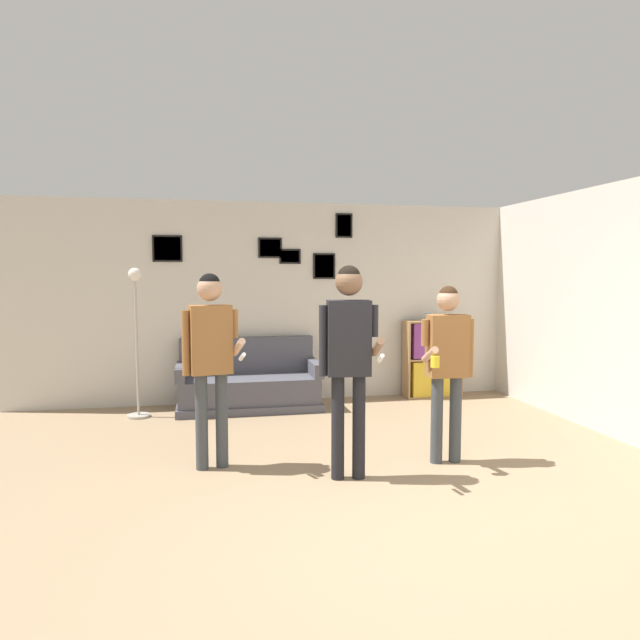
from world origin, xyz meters
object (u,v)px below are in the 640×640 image
(person_watcher_holding_cup, at_px, (447,355))
(person_player_foreground_center, at_px, (349,347))
(couch, at_px, (249,386))
(person_player_foreground_left, at_px, (211,348))
(bookshelf, at_px, (432,359))
(drinking_cup, at_px, (428,317))
(floor_lamp, at_px, (136,331))

(person_watcher_holding_cup, bearing_deg, person_player_foreground_center, -167.01)
(couch, relative_size, person_player_foreground_left, 1.04)
(person_player_foreground_center, bearing_deg, bookshelf, 56.02)
(couch, relative_size, person_player_foreground_center, 1.01)
(person_player_foreground_left, relative_size, person_watcher_holding_cup, 1.07)
(person_player_foreground_left, distance_m, drinking_cup, 3.87)
(person_player_foreground_left, xyz_separation_m, person_watcher_holding_cup, (2.12, -0.27, -0.08))
(couch, relative_size, floor_lamp, 1.01)
(person_player_foreground_left, distance_m, person_watcher_holding_cup, 2.14)
(bookshelf, distance_m, drinking_cup, 0.60)
(couch, xyz_separation_m, person_player_foreground_left, (-0.50, -2.23, 0.79))
(bookshelf, xyz_separation_m, person_watcher_holding_cup, (-0.98, -2.69, 0.46))
(couch, relative_size, person_watcher_holding_cup, 1.12)
(floor_lamp, distance_m, person_player_foreground_left, 2.20)
(person_player_foreground_center, xyz_separation_m, person_watcher_holding_cup, (0.99, 0.23, -0.13))
(bookshelf, height_order, person_player_foreground_center, person_player_foreground_center)
(person_player_foreground_left, relative_size, person_player_foreground_center, 0.96)
(couch, bearing_deg, person_player_foreground_left, -102.55)
(bookshelf, bearing_deg, couch, -175.72)
(bookshelf, distance_m, person_watcher_holding_cup, 2.90)
(bookshelf, bearing_deg, person_player_foreground_center, -123.98)
(bookshelf, distance_m, person_player_foreground_left, 3.97)
(person_player_foreground_left, height_order, drinking_cup, person_player_foreground_left)
(bookshelf, height_order, person_player_foreground_left, person_player_foreground_left)
(person_player_foreground_left, relative_size, drinking_cup, 17.12)
(couch, height_order, floor_lamp, floor_lamp)
(floor_lamp, relative_size, person_player_foreground_left, 1.04)
(person_player_foreground_center, bearing_deg, person_watcher_holding_cup, 12.99)
(floor_lamp, bearing_deg, bookshelf, 5.68)
(floor_lamp, relative_size, person_player_foreground_center, 1.00)
(couch, height_order, drinking_cup, drinking_cup)
(person_player_foreground_left, height_order, person_player_foreground_center, person_player_foreground_center)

